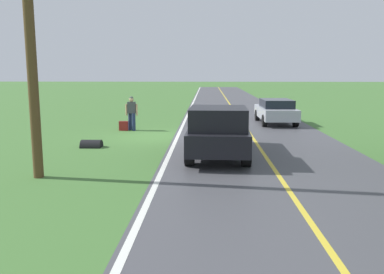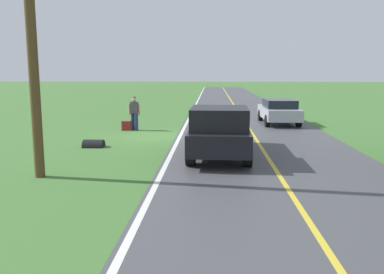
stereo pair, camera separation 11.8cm
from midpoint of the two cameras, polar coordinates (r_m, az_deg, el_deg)
The scene contains 10 objects.
ground_plane at distance 18.71m, azimuth -4.92°, elevation 0.08°, with size 200.00×200.00×0.00m, color #427033.
road_surface at distance 18.65m, azimuth 9.06°, elevation -0.02°, with size 7.25×120.00×0.00m, color #47474C.
lane_edge_line at distance 18.59m, azimuth -1.55°, elevation 0.07°, with size 0.16×117.60×0.00m, color silver.
lane_centre_line at distance 18.65m, azimuth 9.06°, elevation -0.01°, with size 0.14×117.60×0.00m, color gold.
hitchhiker_walking at distance 20.71m, azimuth -8.01°, elevation 3.65°, with size 0.62×0.51×1.75m.
suitcase_carried at distance 20.78m, azimuth -9.14°, elevation 1.59°, with size 0.20×0.46×0.48m, color maroon.
pickup_truck_passing at distance 14.12m, azimuth 4.17°, elevation 1.06°, with size 2.21×5.45×1.82m.
sedan_near_oncoming at distance 23.65m, azimuth 12.35°, elevation 3.67°, with size 1.99×4.43×1.41m.
utility_pole_roadside at distance 12.03m, azimuth -21.62°, elevation 14.31°, with size 0.28×0.28×8.34m, color brown.
drainage_culvert at distance 16.50m, azimuth -13.57°, elevation -1.39°, with size 0.60×0.60×0.80m, color black.
Camera 2 is at (-2.58, 18.30, 2.98)m, focal length 37.60 mm.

